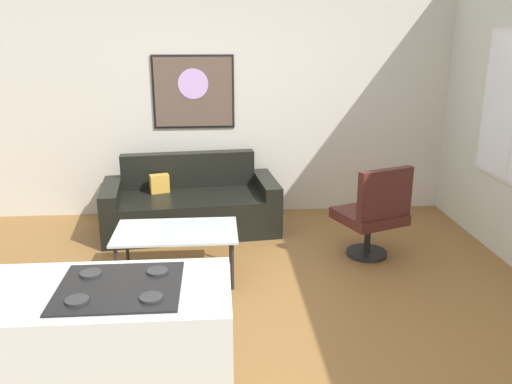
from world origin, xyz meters
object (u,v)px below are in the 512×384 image
at_px(coffee_table, 176,234).
at_px(armchair, 374,213).
at_px(wall_painting, 193,92).
at_px(couch, 191,206).

xyz_separation_m(coffee_table, armchair, (1.82, 0.27, 0.05)).
bearing_deg(armchair, wall_painting, 139.72).
distance_m(coffee_table, wall_painting, 2.00).
xyz_separation_m(coffee_table, wall_painting, (0.12, 1.72, 1.02)).
bearing_deg(couch, armchair, -27.20).
xyz_separation_m(armchair, wall_painting, (-1.70, 1.44, 0.97)).
height_order(couch, armchair, armchair).
bearing_deg(wall_painting, armchair, -40.28).
relative_size(couch, coffee_table, 1.82).
height_order(couch, wall_painting, wall_painting).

